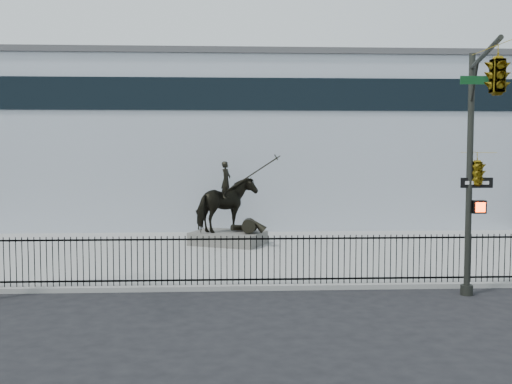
{
  "coord_description": "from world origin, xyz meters",
  "views": [
    {
      "loc": [
        -0.02,
        -16.76,
        4.24
      ],
      "look_at": [
        1.1,
        6.0,
        2.65
      ],
      "focal_mm": 42.0,
      "sensor_mm": 36.0,
      "label": 1
    }
  ],
  "objects": [
    {
      "name": "plaza",
      "position": [
        0.0,
        7.0,
        0.07
      ],
      "size": [
        30.0,
        12.0,
        0.15
      ],
      "primitive_type": "cube",
      "color": "#9B9B98",
      "rests_on": "ground"
    },
    {
      "name": "equestrian_statue",
      "position": [
        0.09,
        9.03,
        1.87
      ],
      "size": [
        3.49,
        2.95,
        3.21
      ],
      "rotation": [
        0.0,
        0.0,
        -0.42
      ],
      "color": "black",
      "rests_on": "statue_plinth"
    },
    {
      "name": "statue_plinth",
      "position": [
        0.04,
        9.06,
        0.43
      ],
      "size": [
        3.53,
        3.06,
        0.55
      ],
      "primitive_type": "cube",
      "rotation": [
        0.0,
        0.0,
        -0.42
      ],
      "color": "#514E4A",
      "rests_on": "plaza"
    },
    {
      "name": "building",
      "position": [
        0.0,
        20.0,
        4.5
      ],
      "size": [
        44.0,
        14.0,
        9.0
      ],
      "primitive_type": "cube",
      "color": "silver",
      "rests_on": "ground"
    },
    {
      "name": "ground",
      "position": [
        0.0,
        0.0,
        0.0
      ],
      "size": [
        120.0,
        120.0,
        0.0
      ],
      "primitive_type": "plane",
      "color": "black",
      "rests_on": "ground"
    },
    {
      "name": "picket_fence",
      "position": [
        0.0,
        1.25,
        0.9
      ],
      "size": [
        22.1,
        0.1,
        1.5
      ],
      "color": "black",
      "rests_on": "plaza"
    },
    {
      "name": "traffic_signal_right",
      "position": [
        6.47,
        -2.0,
        4.85
      ],
      "size": [
        2.17,
        6.86,
        7.0
      ],
      "color": "black",
      "rests_on": "ground"
    }
  ]
}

